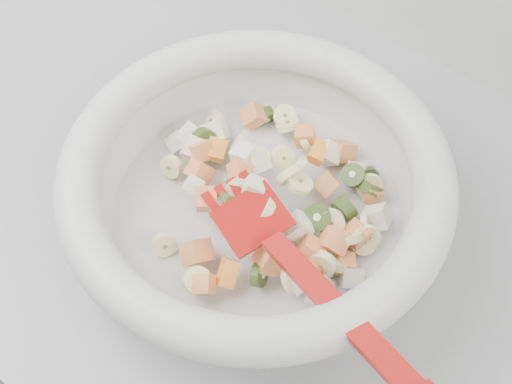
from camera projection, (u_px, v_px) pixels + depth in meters
The scene contains 2 objects.
counter at pixel (182, 290), 1.10m from camera, with size 2.00×0.60×0.90m, color gray.
mixing_bowl at pixel (257, 187), 0.61m from camera, with size 0.42×0.37×0.11m.
Camera 1 is at (0.40, 1.14, 1.45)m, focal length 45.00 mm.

